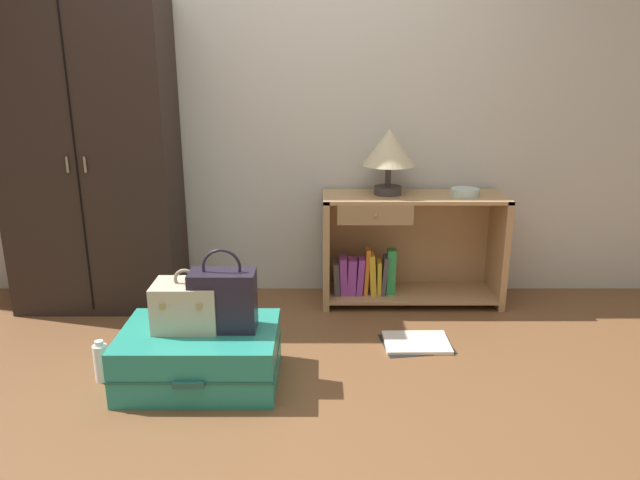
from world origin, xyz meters
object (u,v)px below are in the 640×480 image
at_px(handbag, 223,300).
at_px(bottle, 101,362).
at_px(open_book_on_floor, 416,343).
at_px(table_lamp, 388,150).
at_px(suitcase_large, 200,356).
at_px(bookshelf, 402,249).
at_px(wardrobe, 91,158).
at_px(train_case, 186,305).
at_px(bowl, 464,192).

distance_m(handbag, bottle, 0.69).
bearing_deg(bottle, open_book_on_floor, 13.57).
xyz_separation_m(table_lamp, handbag, (-0.88, -1.02, -0.56)).
height_order(handbag, open_book_on_floor, handbag).
bearing_deg(suitcase_large, handbag, 7.11).
bearing_deg(table_lamp, bottle, -145.10).
relative_size(bookshelf, open_book_on_floor, 2.79).
height_order(suitcase_large, handbag, handbag).
xyz_separation_m(wardrobe, suitcase_large, (0.80, -0.99, -0.80)).
xyz_separation_m(bookshelf, bottle, (-1.59, -1.03, -0.25)).
xyz_separation_m(handbag, bottle, (-0.61, -0.01, -0.32)).
bearing_deg(open_book_on_floor, train_case, -162.88).
bearing_deg(bottle, table_lamp, 34.90).
bearing_deg(handbag, bowl, 36.10).
height_order(bookshelf, handbag, bookshelf).
relative_size(table_lamp, open_book_on_floor, 0.99).
bearing_deg(open_book_on_floor, bottle, -166.43).
xyz_separation_m(table_lamp, bowl, (0.47, -0.04, -0.25)).
bearing_deg(bookshelf, table_lamp, 176.73).
height_order(bowl, suitcase_large, bowl).
xyz_separation_m(bookshelf, open_book_on_floor, (0.00, -0.64, -0.34)).
bearing_deg(wardrobe, bowl, 0.23).
xyz_separation_m(table_lamp, suitcase_large, (-1.00, -1.04, -0.84)).
height_order(bookshelf, table_lamp, table_lamp).
bearing_deg(bowl, table_lamp, 174.67).
height_order(table_lamp, suitcase_large, table_lamp).
distance_m(train_case, bottle, 0.52).
bearing_deg(bottle, handbag, 0.86).
bearing_deg(suitcase_large, bottle, 179.29).
relative_size(table_lamp, bowl, 2.33).
height_order(wardrobe, suitcase_large, wardrobe).
height_order(bowl, open_book_on_floor, bowl).
xyz_separation_m(suitcase_large, bottle, (-0.48, 0.01, -0.04)).
distance_m(table_lamp, train_case, 1.57).
bearing_deg(suitcase_large, wardrobe, 129.00).
height_order(train_case, open_book_on_floor, train_case).
bearing_deg(table_lamp, bookshelf, -3.27).
xyz_separation_m(handbag, open_book_on_floor, (0.99, 0.38, -0.41)).
bearing_deg(train_case, suitcase_large, -29.38).
bearing_deg(suitcase_large, bookshelf, 43.06).
xyz_separation_m(train_case, bottle, (-0.43, -0.03, -0.29)).
bearing_deg(bowl, bottle, -153.09).
bearing_deg(train_case, wardrobe, 127.87).
bearing_deg(table_lamp, open_book_on_floor, -80.23).
height_order(bookshelf, bowl, bowl).
xyz_separation_m(bookshelf, train_case, (-1.16, -1.00, 0.04)).
relative_size(suitcase_large, handbag, 1.87).
bearing_deg(wardrobe, bottle, -72.21).
bearing_deg(bookshelf, bottle, -147.14).
height_order(table_lamp, open_book_on_floor, table_lamp).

